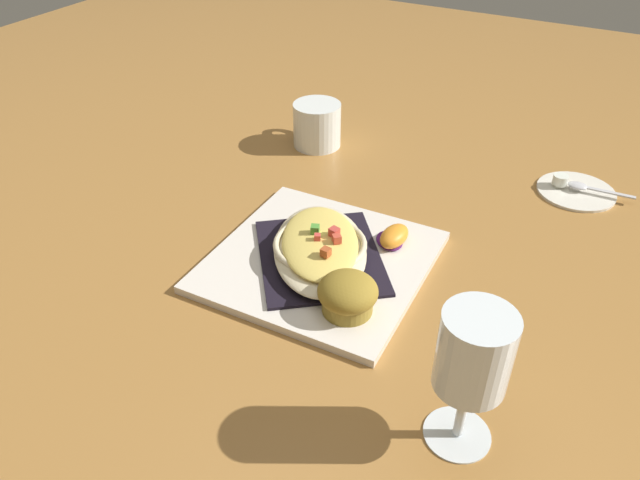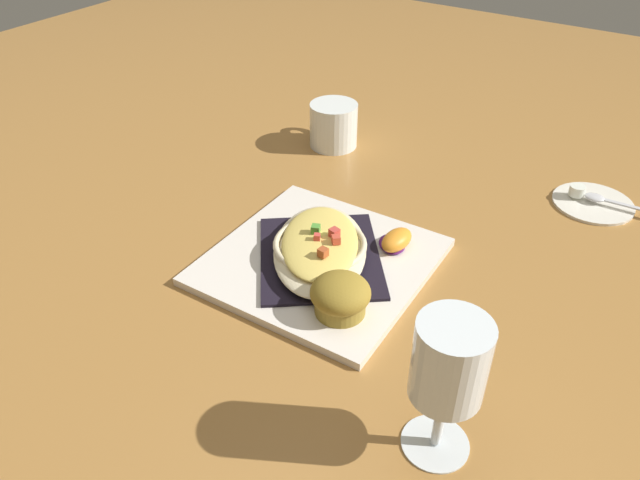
# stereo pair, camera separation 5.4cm
# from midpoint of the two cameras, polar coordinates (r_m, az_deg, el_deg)

# --- Properties ---
(ground_plane) EXTENTS (2.60, 2.60, 0.00)m
(ground_plane) POSITION_cam_midpoint_polar(r_m,az_deg,el_deg) (0.82, -1.89, -2.39)
(ground_plane) COLOR #A26F35
(square_plate) EXTENTS (0.28, 0.28, 0.01)m
(square_plate) POSITION_cam_midpoint_polar(r_m,az_deg,el_deg) (0.82, -1.90, -2.07)
(square_plate) COLOR silver
(square_plate) RESTS_ON ground_plane
(folded_napkin) EXTENTS (0.25, 0.24, 0.00)m
(folded_napkin) POSITION_cam_midpoint_polar(r_m,az_deg,el_deg) (0.81, -1.91, -1.62)
(folded_napkin) COLOR black
(folded_napkin) RESTS_ON square_plate
(gratin_dish) EXTENTS (0.24, 0.21, 0.04)m
(gratin_dish) POSITION_cam_midpoint_polar(r_m,az_deg,el_deg) (0.80, -1.93, -0.61)
(gratin_dish) COLOR beige
(gratin_dish) RESTS_ON folded_napkin
(muffin) EXTENTS (0.07, 0.07, 0.05)m
(muffin) POSITION_cam_midpoint_polar(r_m,az_deg,el_deg) (0.72, 0.47, -5.24)
(muffin) COLOR olive
(muffin) RESTS_ON square_plate
(orange_garnish) EXTENTS (0.06, 0.06, 0.03)m
(orange_garnish) POSITION_cam_midpoint_polar(r_m,az_deg,el_deg) (0.84, 5.12, 0.25)
(orange_garnish) COLOR #531D62
(orange_garnish) RESTS_ON square_plate
(coffee_mug) EXTENTS (0.09, 0.10, 0.08)m
(coffee_mug) POSITION_cam_midpoint_polar(r_m,az_deg,el_deg) (1.11, -1.74, 10.63)
(coffee_mug) COLOR white
(coffee_mug) RESTS_ON ground_plane
(stemmed_glass) EXTENTS (0.07, 0.07, 0.16)m
(stemmed_glass) POSITION_cam_midpoint_polar(r_m,az_deg,el_deg) (0.56, 11.55, -11.13)
(stemmed_glass) COLOR white
(stemmed_glass) RESTS_ON ground_plane
(creamer_saucer) EXTENTS (0.12, 0.12, 0.01)m
(creamer_saucer) POSITION_cam_midpoint_polar(r_m,az_deg,el_deg) (1.05, 21.74, 4.38)
(creamer_saucer) COLOR silver
(creamer_saucer) RESTS_ON ground_plane
(spoon) EXTENTS (0.02, 0.10, 0.01)m
(spoon) POSITION_cam_midpoint_polar(r_m,az_deg,el_deg) (1.05, 22.30, 4.65)
(spoon) COLOR silver
(spoon) RESTS_ON creamer_saucer
(creamer_cup_0) EXTENTS (0.02, 0.02, 0.02)m
(creamer_cup_0) POSITION_cam_midpoint_polar(r_m,az_deg,el_deg) (1.04, 20.42, 5.34)
(creamer_cup_0) COLOR white
(creamer_cup_0) RESTS_ON creamer_saucer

